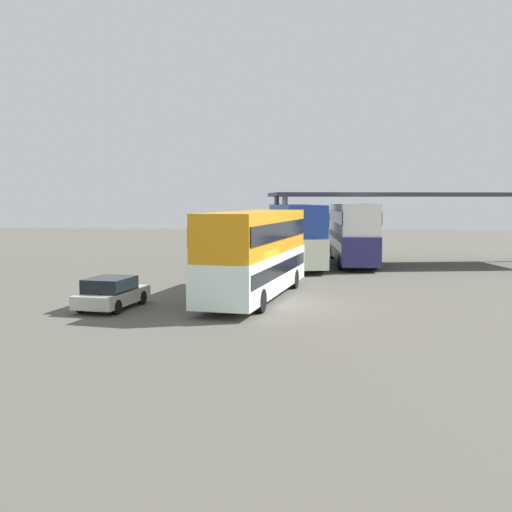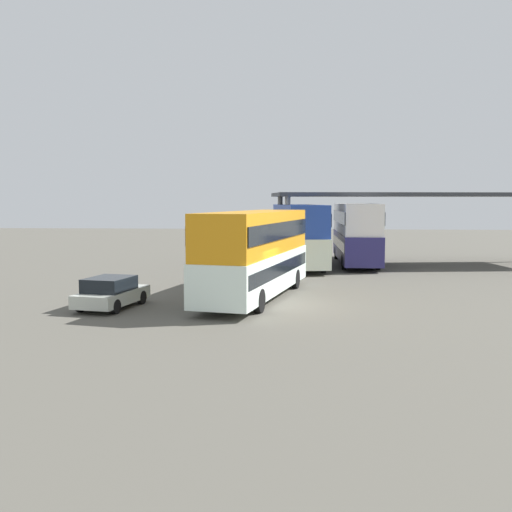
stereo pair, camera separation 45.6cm
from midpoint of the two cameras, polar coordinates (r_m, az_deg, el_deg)
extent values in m
plane|color=#555249|center=(25.52, 2.85, -4.95)|extent=(140.00, 140.00, 0.00)
cube|color=white|center=(27.49, 0.48, -1.56)|extent=(4.79, 11.54, 1.80)
cube|color=orange|center=(27.33, 0.48, 2.34)|extent=(4.67, 11.31, 1.95)
cube|color=black|center=(27.47, 0.48, -1.11)|extent=(4.74, 11.11, 0.61)
cube|color=black|center=(27.32, 0.48, 2.55)|extent=(4.74, 11.11, 0.78)
cube|color=black|center=(32.83, 3.11, 0.05)|extent=(2.13, 0.54, 1.08)
cube|color=orange|center=(32.76, 3.12, 1.55)|extent=(1.75, 0.44, 0.36)
cylinder|color=black|center=(31.23, 0.18, -2.10)|extent=(0.48, 1.04, 1.00)
cylinder|color=black|center=(30.68, 4.31, -2.25)|extent=(0.48, 1.04, 1.00)
cylinder|color=black|center=(24.66, -4.30, -4.14)|extent=(0.48, 1.04, 1.00)
cylinder|color=black|center=(23.97, 0.85, -4.40)|extent=(0.48, 1.04, 1.00)
cube|color=beige|center=(25.78, -13.41, -3.87)|extent=(2.46, 4.10, 0.55)
cube|color=black|center=(25.53, -13.64, -2.68)|extent=(2.00, 2.38, 0.58)
cylinder|color=black|center=(27.22, -13.71, -3.80)|extent=(0.31, 0.63, 0.60)
cylinder|color=black|center=(26.49, -10.63, -3.99)|extent=(0.31, 0.63, 0.60)
cylinder|color=black|center=(25.20, -16.31, -4.60)|extent=(0.31, 0.63, 0.60)
cylinder|color=black|center=(24.40, -13.06, -4.84)|extent=(0.31, 0.63, 0.60)
cube|color=silver|center=(40.56, 4.50, 0.75)|extent=(4.07, 10.83, 1.90)
cube|color=#213FA1|center=(40.44, 4.52, 3.56)|extent=(3.96, 10.61, 2.06)
cube|color=black|center=(40.54, 4.50, 1.08)|extent=(4.04, 10.42, 0.65)
cube|color=black|center=(40.44, 4.52, 3.70)|extent=(4.04, 10.42, 0.83)
cube|color=black|center=(45.70, 3.52, 1.64)|extent=(2.15, 0.42, 1.14)
cube|color=orange|center=(45.65, 3.53, 2.79)|extent=(1.77, 0.34, 0.36)
cylinder|color=black|center=(43.71, 2.35, 0.05)|extent=(0.42, 1.03, 1.00)
cylinder|color=black|center=(44.03, 5.34, 0.07)|extent=(0.42, 1.03, 1.00)
cylinder|color=black|center=(37.24, 3.49, -0.90)|extent=(0.42, 1.03, 1.00)
cylinder|color=black|center=(37.61, 6.97, -0.86)|extent=(0.42, 1.03, 1.00)
cube|color=navy|center=(42.97, 10.02, 0.97)|extent=(2.59, 11.38, 1.94)
cube|color=white|center=(42.87, 10.06, 3.66)|extent=(2.51, 11.15, 2.10)
cube|color=black|center=(42.96, 10.03, 1.28)|extent=(2.62, 10.92, 0.66)
cube|color=black|center=(42.86, 10.07, 3.80)|extent=(2.62, 10.92, 0.84)
cube|color=black|center=(48.53, 9.32, 1.83)|extent=(2.13, 0.12, 1.16)
cube|color=orange|center=(48.49, 9.34, 2.92)|extent=(1.75, 0.09, 0.36)
cylinder|color=black|center=(46.43, 8.15, 0.31)|extent=(0.29, 1.00, 1.00)
cylinder|color=black|center=(46.66, 10.93, 0.29)|extent=(0.29, 1.00, 1.00)
cylinder|color=black|center=(39.45, 8.91, -0.60)|extent=(0.29, 1.00, 1.00)
cylinder|color=black|center=(39.71, 12.16, -0.61)|extent=(0.29, 1.00, 1.00)
cube|color=#33353A|center=(43.01, 16.67, 5.77)|extent=(22.09, 8.79, 0.25)
cylinder|color=#9E9B93|center=(42.99, 2.67, 2.56)|extent=(0.36, 0.36, 4.90)
cylinder|color=#9E9B93|center=(38.38, 3.44, 2.21)|extent=(0.36, 0.36, 4.90)
camera|label=1|loc=(0.23, -89.52, 0.05)|focal=40.90mm
camera|label=2|loc=(0.23, 90.48, -0.05)|focal=40.90mm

